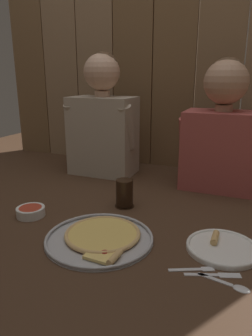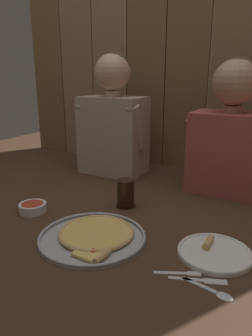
# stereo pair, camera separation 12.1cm
# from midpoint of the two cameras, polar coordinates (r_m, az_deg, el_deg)

# --- Properties ---
(ground_plane) EXTENTS (3.20, 3.20, 0.00)m
(ground_plane) POSITION_cam_midpoint_polar(r_m,az_deg,el_deg) (1.20, -4.96, -9.58)
(ground_plane) COLOR #422B1C
(pizza_tray) EXTENTS (0.36, 0.36, 0.03)m
(pizza_tray) POSITION_cam_midpoint_polar(r_m,az_deg,el_deg) (1.07, -7.91, -12.35)
(pizza_tray) COLOR #B2B2B7
(pizza_tray) RESTS_ON ground
(dinner_plate) EXTENTS (0.23, 0.23, 0.03)m
(dinner_plate) POSITION_cam_midpoint_polar(r_m,az_deg,el_deg) (1.04, 13.87, -13.91)
(dinner_plate) COLOR white
(dinner_plate) RESTS_ON ground
(drinking_glass) EXTENTS (0.08, 0.08, 0.12)m
(drinking_glass) POSITION_cam_midpoint_polar(r_m,az_deg,el_deg) (1.30, -2.96, -4.67)
(drinking_glass) COLOR black
(drinking_glass) RESTS_ON ground
(dipping_bowl) EXTENTS (0.11, 0.11, 0.04)m
(dipping_bowl) POSITION_cam_midpoint_polar(r_m,az_deg,el_deg) (1.30, -19.58, -7.48)
(dipping_bowl) COLOR white
(dipping_bowl) RESTS_ON ground
(table_fork) EXTENTS (0.12, 0.07, 0.01)m
(table_fork) POSITION_cam_midpoint_polar(r_m,az_deg,el_deg) (0.93, 8.45, -17.85)
(table_fork) COLOR silver
(table_fork) RESTS_ON ground
(table_knife) EXTENTS (0.15, 0.07, 0.01)m
(table_knife) POSITION_cam_midpoint_polar(r_m,az_deg,el_deg) (0.92, 11.76, -18.59)
(table_knife) COLOR silver
(table_knife) RESTS_ON ground
(table_spoon) EXTENTS (0.14, 0.05, 0.01)m
(table_spoon) POSITION_cam_midpoint_polar(r_m,az_deg,el_deg) (0.89, 14.97, -19.97)
(table_spoon) COLOR silver
(table_spoon) RESTS_ON ground
(diner_left) EXTENTS (0.38, 0.22, 0.64)m
(diner_left) POSITION_cam_midpoint_polar(r_m,az_deg,el_deg) (1.70, -6.32, 8.89)
(diner_left) COLOR #B2A38E
(diner_left) RESTS_ON ground
(diner_right) EXTENTS (0.38, 0.24, 0.60)m
(diner_right) POSITION_cam_midpoint_polar(r_m,az_deg,el_deg) (1.51, 14.89, 6.82)
(diner_right) COLOR #AD4C47
(diner_right) RESTS_ON ground
(wooden_backdrop_wall) EXTENTS (2.19, 0.03, 1.50)m
(wooden_backdrop_wall) POSITION_cam_midpoint_polar(r_m,az_deg,el_deg) (1.84, 7.00, 23.35)
(wooden_backdrop_wall) COLOR brown
(wooden_backdrop_wall) RESTS_ON ground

